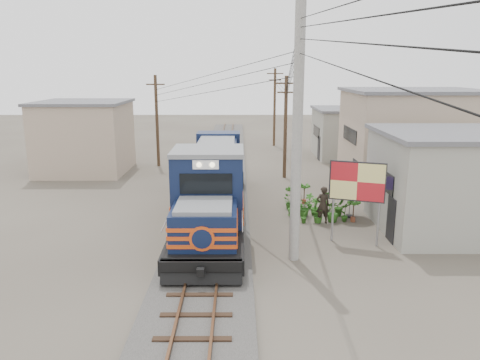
{
  "coord_description": "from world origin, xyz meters",
  "views": [
    {
      "loc": [
        1.29,
        -18.03,
        7.45
      ],
      "look_at": [
        1.35,
        3.98,
        2.2
      ],
      "focal_mm": 35.0,
      "sensor_mm": 36.0,
      "label": 1
    }
  ],
  "objects_px": {
    "billboard": "(357,184)",
    "vendor": "(323,205)",
    "locomotive": "(213,184)",
    "market_umbrella": "(351,181)"
  },
  "relations": [
    {
      "from": "vendor",
      "to": "market_umbrella",
      "type": "bearing_deg",
      "value": -156.96
    },
    {
      "from": "billboard",
      "to": "vendor",
      "type": "distance_m",
      "value": 3.38
    },
    {
      "from": "locomotive",
      "to": "vendor",
      "type": "relative_size",
      "value": 8.71
    },
    {
      "from": "locomotive",
      "to": "billboard",
      "type": "relative_size",
      "value": 4.5
    },
    {
      "from": "billboard",
      "to": "vendor",
      "type": "xyz_separation_m",
      "value": [
        -0.91,
        2.74,
        -1.75
      ]
    },
    {
      "from": "locomotive",
      "to": "billboard",
      "type": "xyz_separation_m",
      "value": [
        6.33,
        -3.71,
        0.93
      ]
    },
    {
      "from": "locomotive",
      "to": "vendor",
      "type": "bearing_deg",
      "value": -10.11
    },
    {
      "from": "locomotive",
      "to": "market_umbrella",
      "type": "distance_m",
      "value": 6.99
    },
    {
      "from": "billboard",
      "to": "vendor",
      "type": "relative_size",
      "value": 1.94
    },
    {
      "from": "locomotive",
      "to": "market_umbrella",
      "type": "relative_size",
      "value": 6.95
    }
  ]
}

